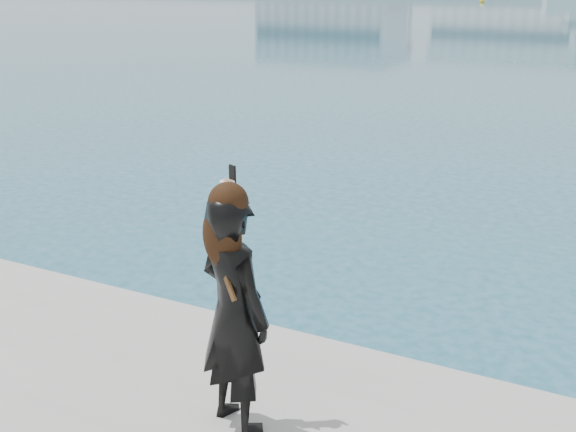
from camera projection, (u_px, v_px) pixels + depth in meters
name	position (u px, v px, depth m)	size (l,w,h in m)	color
buoy_far	(482.00, 2.00, 80.67)	(0.50, 0.50, 0.50)	yellow
woman	(233.00, 306.00, 4.27)	(0.64, 0.54, 1.59)	black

